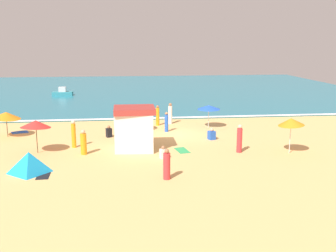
{
  "coord_description": "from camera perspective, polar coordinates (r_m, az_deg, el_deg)",
  "views": [
    {
      "loc": [
        -3.93,
        -28.97,
        7.06
      ],
      "look_at": [
        -0.64,
        -0.45,
        0.8
      ],
      "focal_mm": 42.11,
      "sensor_mm": 36.0,
      "label": 1
    }
  ],
  "objects": [
    {
      "name": "ground_plane",
      "position": [
        30.07,
        1.11,
        -1.28
      ],
      "size": [
        60.0,
        60.0,
        0.0
      ],
      "primitive_type": "plane",
      "color": "#E5B26B"
    },
    {
      "name": "ocean_water",
      "position": [
        57.53,
        -2.63,
        5.29
      ],
      "size": [
        60.0,
        44.0,
        0.1
      ],
      "primitive_type": "cube",
      "color": "teal",
      "rests_on": "ground_plane"
    },
    {
      "name": "wave_breaker_foam",
      "position": [
        36.16,
        -0.23,
        1.21
      ],
      "size": [
        57.0,
        0.7,
        0.01
      ],
      "primitive_type": "cube",
      "color": "white",
      "rests_on": "ocean_water"
    },
    {
      "name": "lifeguard_cabana",
      "position": [
        25.77,
        -4.85,
        -0.32
      ],
      "size": [
        2.64,
        2.34,
        2.85
      ],
      "color": "white",
      "rests_on": "ground_plane"
    },
    {
      "name": "beach_umbrella_0",
      "position": [
        26.22,
        -18.6,
        0.29
      ],
      "size": [
        2.68,
        2.68,
        2.2
      ],
      "color": "#4C3823",
      "rests_on": "ground_plane"
    },
    {
      "name": "beach_umbrella_1",
      "position": [
        32.4,
        5.92,
        2.71
      ],
      "size": [
        2.59,
        2.6,
        1.88
      ],
      "color": "silver",
      "rests_on": "ground_plane"
    },
    {
      "name": "beach_umbrella_2",
      "position": [
        31.5,
        -22.4,
        1.45
      ],
      "size": [
        2.55,
        2.52,
        1.97
      ],
      "color": "#4C3823",
      "rests_on": "ground_plane"
    },
    {
      "name": "beach_umbrella_3",
      "position": [
        25.91,
        17.4,
        0.58
      ],
      "size": [
        1.87,
        1.84,
        2.35
      ],
      "color": "silver",
      "rests_on": "ground_plane"
    },
    {
      "name": "beach_umbrella_4",
      "position": [
        31.19,
        -4.78,
        2.23
      ],
      "size": [
        2.55,
        2.56,
        1.88
      ],
      "color": "#4C3823",
      "rests_on": "ground_plane"
    },
    {
      "name": "beach_tent",
      "position": [
        22.71,
        -19.45,
        -4.98
      ],
      "size": [
        1.91,
        1.89,
        1.17
      ],
      "color": "#1999D8",
      "rests_on": "ground_plane"
    },
    {
      "name": "beachgoer_0",
      "position": [
        25.61,
        10.31,
        -1.89
      ],
      "size": [
        0.45,
        0.45,
        1.83
      ],
      "color": "red",
      "rests_on": "ground_plane"
    },
    {
      "name": "beachgoer_1",
      "position": [
        25.34,
        -12.13,
        -2.42
      ],
      "size": [
        0.53,
        0.53,
        1.59
      ],
      "color": "orange",
      "rests_on": "ground_plane"
    },
    {
      "name": "beachgoer_2",
      "position": [
        24.04,
        -0.7,
        -3.92
      ],
      "size": [
        0.45,
        0.45,
        0.8
      ],
      "color": "white",
      "rests_on": "ground_plane"
    },
    {
      "name": "beachgoer_3",
      "position": [
        20.41,
        -0.18,
        -5.68
      ],
      "size": [
        0.46,
        0.46,
        1.63
      ],
      "color": "red",
      "rests_on": "ground_plane"
    },
    {
      "name": "beachgoer_4",
      "position": [
        29.61,
        -8.55,
        -0.87
      ],
      "size": [
        0.5,
        0.5,
        0.89
      ],
      "color": "black",
      "rests_on": "ground_plane"
    },
    {
      "name": "beachgoer_5",
      "position": [
        30.94,
        -0.22,
        0.54
      ],
      "size": [
        0.41,
        0.41,
        1.58
      ],
      "color": "blue",
      "rests_on": "ground_plane"
    },
    {
      "name": "beachgoer_6",
      "position": [
        33.89,
        0.33,
        1.76
      ],
      "size": [
        0.48,
        0.48,
        1.81
      ],
      "color": "white",
      "rests_on": "ground_plane"
    },
    {
      "name": "beachgoer_8",
      "position": [
        28.76,
        6.33,
        -1.25
      ],
      "size": [
        0.58,
        0.58,
        0.86
      ],
      "color": "blue",
      "rests_on": "ground_plane"
    },
    {
      "name": "beachgoer_9",
      "position": [
        27.08,
        -13.5,
        -1.18
      ],
      "size": [
        0.37,
        0.37,
        1.86
      ],
      "color": "orange",
      "rests_on": "ground_plane"
    },
    {
      "name": "beachgoer_10",
      "position": [
        33.22,
        -1.51,
        1.48
      ],
      "size": [
        0.37,
        0.37,
        1.72
      ],
      "color": "orange",
      "rests_on": "ground_plane"
    },
    {
      "name": "beach_towel_0",
      "position": [
        22.1,
        -17.62,
        -6.91
      ],
      "size": [
        0.7,
        1.17,
        0.01
      ],
      "color": "black",
      "rests_on": "ground_plane"
    },
    {
      "name": "beach_towel_1",
      "position": [
        25.85,
        2.05,
        -3.54
      ],
      "size": [
        0.97,
        1.58,
        0.01
      ],
      "color": "green",
      "rests_on": "ground_plane"
    },
    {
      "name": "beach_towel_2",
      "position": [
        32.98,
        -20.65,
        -0.86
      ],
      "size": [
        1.49,
        1.34,
        0.01
      ],
      "color": "blue",
      "rests_on": "ground_plane"
    },
    {
      "name": "small_boat_0",
      "position": [
        52.87,
        -15.02,
        4.69
      ],
      "size": [
        2.6,
        1.22,
        1.08
      ],
      "color": "teal",
      "rests_on": "ocean_water"
    }
  ]
}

